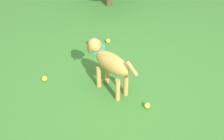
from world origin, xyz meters
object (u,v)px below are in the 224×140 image
tennis_ball_0 (147,105)px  tennis_ball_1 (44,79)px  dog (109,62)px  tennis_ball_2 (108,41)px  water_bowl (97,49)px

tennis_ball_0 → tennis_ball_1: bearing=168.8°
dog → tennis_ball_0: bearing=-171.7°
dog → tennis_ball_2: (-0.23, 1.03, -0.34)m
dog → tennis_ball_2: 1.11m
dog → tennis_ball_1: 0.86m
dog → tennis_ball_1: bearing=37.3°
tennis_ball_0 → tennis_ball_1: same height
tennis_ball_2 → water_bowl: tennis_ball_2 is taller
tennis_ball_2 → water_bowl: 0.26m
tennis_ball_0 → tennis_ball_1: size_ratio=1.00×
tennis_ball_0 → water_bowl: bearing=127.1°
dog → tennis_ball_0: 0.63m
tennis_ball_0 → water_bowl: tennis_ball_0 is taller
tennis_ball_1 → tennis_ball_2: bearing=61.2°
tennis_ball_1 → water_bowl: tennis_ball_1 is taller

